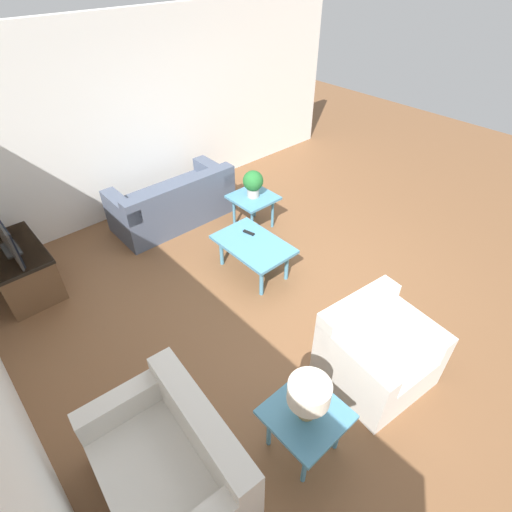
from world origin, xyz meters
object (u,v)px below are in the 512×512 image
Objects in this scene: armchair at (374,352)px; table_lamp at (309,395)px; potted_plant at (253,182)px; tv_stand_chest at (20,268)px; sofa at (174,203)px; television at (3,233)px; coffee_table at (253,246)px; side_table_plant at (253,201)px; loveseat at (172,466)px; side_table_lamp at (305,418)px.

armchair is 1.13m from table_lamp.
potted_plant reaches higher than table_lamp.
tv_stand_chest is 3.77m from table_lamp.
sofa is 2.23m from television.
table_lamp is (-1.97, 1.19, 0.36)m from coffee_table.
side_table_plant is 3.09m from television.
coffee_table is (1.91, -0.16, 0.08)m from armchair.
armchair is at bearing 89.48° from sofa.
armchair reaches higher than tv_stand_chest.
loveseat is 3.66m from potted_plant.
television reaches higher than sofa.
side_table_lamp is 0.33m from table_lamp.
television is (3.14, 0.11, 0.51)m from loveseat.
armchair is 2.81m from side_table_plant.
sofa is 1.33× the size of loveseat.
television is (0.85, 2.95, 0.38)m from side_table_plant.
potted_plant is at bearing 131.46° from sofa.
tv_stand_chest is 1.06× the size of television.
loveseat is at bearing 128.94° from potted_plant.
tv_stand_chest reaches higher than side_table_lamp.
side_table_lamp is (-2.73, 1.87, 0.00)m from side_table_plant.
coffee_table is at bearing -31.26° from side_table_lamp.
television reaches higher than table_lamp.
sofa is at bearing 151.67° from loveseat.
television is 3.07m from potted_plant.
potted_plant reaches higher than tv_stand_chest.
side_table_lamp is at bearing 69.82° from loveseat.
coffee_table is at bearing -31.26° from table_lamp.
table_lamp is at bearing 145.59° from potted_plant.
television is at bearing 16.70° from side_table_lamp.
coffee_table is at bearing -125.54° from tv_stand_chest.
television is (3.58, 1.08, 0.38)m from side_table_lamp.
television is at bearing 54.52° from coffee_table.
table_lamp reaches higher than coffee_table.
tv_stand_chest is at bearing 16.63° from side_table_lamp.
coffee_table is at bearing 138.48° from side_table_plant.
potted_plant is at bearing -34.41° from side_table_lamp.
side_table_lamp is 0.56× the size of tv_stand_chest.
television is at bearing 16.70° from table_lamp.
side_table_lamp is at bearing 145.59° from potted_plant.
sofa is at bearing 40.95° from side_table_plant.
side_table_plant and side_table_lamp have the same top height.
loveseat is 1.07m from side_table_lamp.
loveseat is at bearing 65.26° from side_table_lamp.
side_table_plant is (2.29, -2.83, 0.13)m from loveseat.
tv_stand_chest is (-0.04, 2.17, 0.01)m from sofa.
potted_plant is (-0.85, -2.94, 0.42)m from tv_stand_chest.
tv_stand_chest is (3.14, 0.11, 0.00)m from loveseat.
armchair is 1.70× the size of side_table_plant.
loveseat is at bearing 57.62° from sofa.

